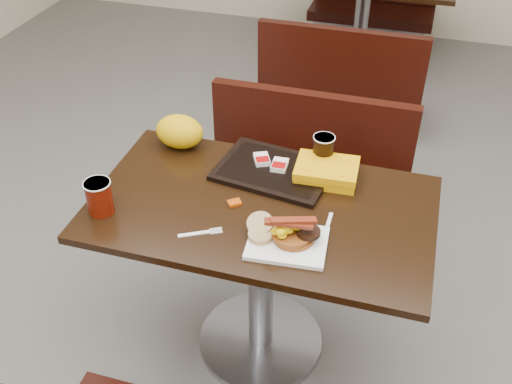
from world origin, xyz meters
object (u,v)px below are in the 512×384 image
(platter, at_px, (287,243))
(bench_far_s, at_px, (344,72))
(table_far, at_px, (360,28))
(hashbrown_sleeve_left, at_px, (262,159))
(bench_near_n, at_px, (301,181))
(coffee_cup_near, at_px, (99,197))
(knife, at_px, (327,226))
(hashbrown_sleeve_right, at_px, (280,165))
(clamshell, at_px, (326,172))
(paper_bag, at_px, (180,132))
(table_near, at_px, (261,280))
(tray, at_px, (274,171))
(fork, at_px, (194,234))
(pancake_stack, at_px, (294,235))
(coffee_cup_far, at_px, (323,149))

(platter, bearing_deg, bench_far_s, 88.88)
(table_far, bearing_deg, hashbrown_sleeve_left, -91.60)
(bench_near_n, relative_size, coffee_cup_near, 8.12)
(knife, relative_size, hashbrown_sleeve_right, 1.95)
(clamshell, bearing_deg, paper_bag, 171.82)
(table_near, distance_m, tray, 0.43)
(platter, height_order, clamshell, clamshell)
(clamshell, bearing_deg, platter, -100.30)
(hashbrown_sleeve_left, bearing_deg, clamshell, -28.81)
(bench_far_s, relative_size, clamshell, 4.40)
(fork, bearing_deg, bench_far_s, 56.60)
(table_far, bearing_deg, paper_bag, -100.14)
(clamshell, bearing_deg, fork, -132.74)
(bench_near_n, bearing_deg, pancake_stack, -79.94)
(table_far, xyz_separation_m, platter, (0.14, -2.77, 0.38))
(knife, height_order, hashbrown_sleeve_right, hashbrown_sleeve_right)
(coffee_cup_near, height_order, hashbrown_sleeve_right, coffee_cup_near)
(platter, relative_size, coffee_cup_far, 2.37)
(hashbrown_sleeve_left, bearing_deg, paper_bag, 147.08)
(hashbrown_sleeve_right, xyz_separation_m, clamshell, (0.18, 0.01, 0.00))
(hashbrown_sleeve_left, height_order, clamshell, clamshell)
(tray, distance_m, coffee_cup_far, 0.20)
(table_far, height_order, clamshell, clamshell)
(pancake_stack, bearing_deg, hashbrown_sleeve_left, 119.37)
(knife, height_order, coffee_cup_far, coffee_cup_far)
(hashbrown_sleeve_right, bearing_deg, coffee_cup_far, 28.31)
(platter, height_order, coffee_cup_near, coffee_cup_near)
(coffee_cup_near, relative_size, paper_bag, 0.64)
(pancake_stack, distance_m, tray, 0.39)
(coffee_cup_near, bearing_deg, coffee_cup_far, 35.81)
(bench_near_n, distance_m, tray, 0.64)
(fork, xyz_separation_m, hashbrown_sleeve_left, (0.11, 0.44, 0.03))
(knife, distance_m, hashbrown_sleeve_left, 0.42)
(paper_bag, bearing_deg, bench_near_n, 45.60)
(platter, relative_size, fork, 1.72)
(bench_near_n, xyz_separation_m, clamshell, (0.19, -0.48, 0.42))
(bench_far_s, bearing_deg, clamshell, -83.68)
(bench_near_n, bearing_deg, clamshell, -68.78)
(paper_bag, bearing_deg, coffee_cup_near, -102.88)
(pancake_stack, xyz_separation_m, knife, (0.09, 0.10, -0.03))
(bench_near_n, xyz_separation_m, table_far, (0.00, 1.90, 0.02))
(tray, xyz_separation_m, hashbrown_sleeve_left, (-0.06, 0.03, 0.02))
(knife, bearing_deg, paper_bag, -116.54)
(table_far, bearing_deg, bench_far_s, -90.00)
(bench_far_s, bearing_deg, bench_near_n, -90.00)
(fork, xyz_separation_m, paper_bag, (-0.24, 0.49, 0.06))
(pancake_stack, relative_size, fork, 0.91)
(platter, relative_size, knife, 1.71)
(table_far, height_order, platter, platter)
(hashbrown_sleeve_right, bearing_deg, tray, -145.32)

